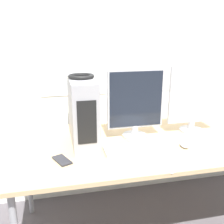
# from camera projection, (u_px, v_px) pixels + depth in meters

# --- Properties ---
(wall_back) EXTENTS (8.00, 0.07, 2.70)m
(wall_back) POSITION_uv_depth(u_px,v_px,m) (143.00, 52.00, 2.33)
(wall_back) COLOR silver
(wall_back) RESTS_ON ground_plane
(desk) EXTENTS (2.26, 0.94, 0.77)m
(desk) POSITION_uv_depth(u_px,v_px,m) (166.00, 144.00, 1.96)
(desk) COLOR tan
(desk) RESTS_ON ground_plane
(pc_tower) EXTENTS (0.17, 0.50, 0.46)m
(pc_tower) POSITION_uv_depth(u_px,v_px,m) (82.00, 111.00, 1.82)
(pc_tower) COLOR #9E9EA3
(pc_tower) RESTS_ON desk
(headphones) EXTENTS (0.18, 0.18, 0.03)m
(headphones) POSITION_uv_depth(u_px,v_px,m) (81.00, 76.00, 1.75)
(headphones) COLOR black
(headphones) RESTS_ON pc_tower
(monitor_main) EXTENTS (0.42, 0.18, 0.51)m
(monitor_main) POSITION_uv_depth(u_px,v_px,m) (135.00, 103.00, 1.90)
(monitor_main) COLOR #B7B7BC
(monitor_main) RESTS_ON desk
(monitor_right_near) EXTENTS (0.41, 0.18, 0.52)m
(monitor_right_near) POSITION_uv_depth(u_px,v_px,m) (194.00, 98.00, 2.01)
(monitor_right_near) COLOR #B7B7BC
(monitor_right_near) RESTS_ON desk
(keyboard) EXTENTS (0.47, 0.15, 0.02)m
(keyboard) POSITION_uv_depth(u_px,v_px,m) (139.00, 149.00, 1.75)
(keyboard) COLOR silver
(keyboard) RESTS_ON desk
(mouse) EXTENTS (0.05, 0.09, 0.03)m
(mouse) POSITION_uv_depth(u_px,v_px,m) (184.00, 145.00, 1.80)
(mouse) COLOR #B2B2B7
(mouse) RESTS_ON desk
(cell_phone) EXTENTS (0.12, 0.16, 0.01)m
(cell_phone) POSITION_uv_depth(u_px,v_px,m) (62.00, 160.00, 1.61)
(cell_phone) COLOR #232328
(cell_phone) RESTS_ON desk
(paper_sheet_left) EXTENTS (0.32, 0.36, 0.00)m
(paper_sheet_left) POSITION_uv_depth(u_px,v_px,m) (164.00, 159.00, 1.63)
(paper_sheet_left) COLOR white
(paper_sheet_left) RESTS_ON desk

